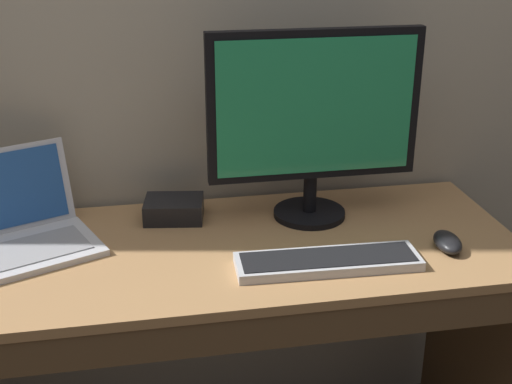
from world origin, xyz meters
TOP-DOWN VIEW (x-y plane):
  - desk at (0.00, -0.02)m, footprint 1.57×0.60m
  - laptop_silver at (-0.47, 0.07)m, footprint 0.43×0.40m
  - external_monitor at (0.29, 0.12)m, footprint 0.56×0.20m
  - wired_keyboard at (0.26, -0.15)m, footprint 0.44×0.14m
  - computer_mouse at (0.58, -0.12)m, footprint 0.08×0.12m
  - external_drive_box at (-0.08, 0.18)m, footprint 0.17×0.14m

SIDE VIEW (x-z plane):
  - desk at x=0.00m, z-range 0.17..0.95m
  - wired_keyboard at x=0.26m, z-range 0.78..0.81m
  - computer_mouse at x=0.58m, z-range 0.78..0.82m
  - external_drive_box at x=-0.08m, z-range 0.78..0.84m
  - laptop_silver at x=-0.47m, z-range 0.71..0.94m
  - external_monitor at x=0.29m, z-range 0.82..1.33m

